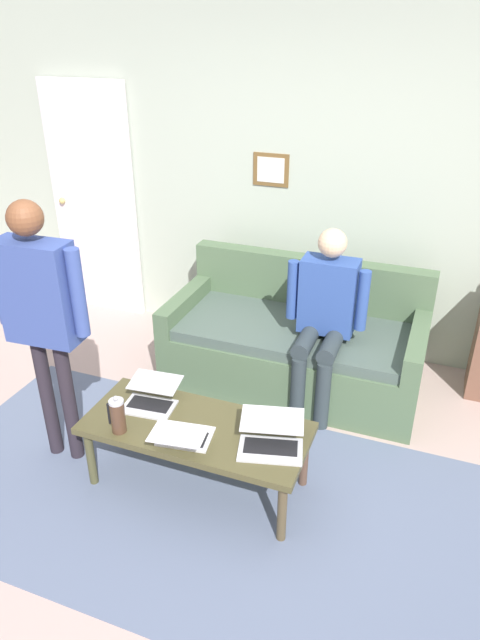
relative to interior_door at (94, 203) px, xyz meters
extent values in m
plane|color=#B89D95|center=(-1.89, 2.11, -1.02)|extent=(7.68, 7.68, 0.00)
cube|color=slate|center=(-1.84, 1.96, -1.02)|extent=(3.30, 1.72, 0.01)
cube|color=#B4C0AD|center=(-1.89, -0.09, 0.33)|extent=(7.04, 0.10, 2.70)
cube|color=brown|center=(-1.64, -0.04, 0.41)|extent=(0.29, 0.02, 0.25)
cube|color=silver|center=(-1.64, -0.03, 0.41)|extent=(0.22, 0.00, 0.19)
cube|color=white|center=(0.00, 0.00, 0.00)|extent=(0.82, 0.05, 2.05)
sphere|color=tan|center=(0.31, 0.04, 0.00)|extent=(0.06, 0.06, 0.06)
cube|color=#506949|center=(-2.06, 0.61, -0.81)|extent=(1.85, 0.89, 0.42)
cube|color=#4A5B52|center=(-2.06, 0.63, -0.56)|extent=(1.61, 0.81, 0.08)
cube|color=#506949|center=(-2.06, 0.24, -0.37)|extent=(1.85, 0.14, 0.46)
cube|color=#506949|center=(-2.92, 0.61, -0.50)|extent=(0.12, 0.89, 0.20)
cube|color=#506949|center=(-1.20, 0.61, -0.50)|extent=(0.12, 0.89, 0.20)
cube|color=#4C4628|center=(-1.84, 1.86, -0.62)|extent=(1.28, 0.55, 0.04)
cylinder|color=brown|center=(-2.42, 2.08, -0.83)|extent=(0.05, 0.05, 0.39)
cylinder|color=#49472B|center=(-1.26, 2.08, -0.83)|extent=(0.05, 0.05, 0.39)
cylinder|color=brown|center=(-2.42, 1.64, -0.83)|extent=(0.05, 0.05, 0.39)
cylinder|color=#4A4A2F|center=(-1.26, 1.64, -0.83)|extent=(0.05, 0.05, 0.39)
cube|color=silver|center=(-1.83, 1.97, -0.59)|extent=(0.31, 0.25, 0.01)
cube|color=black|center=(-1.83, 1.99, -0.58)|extent=(0.26, 0.16, 0.00)
cube|color=silver|center=(-1.85, 2.08, -0.48)|extent=(0.31, 0.24, 0.02)
cube|color=white|center=(-1.85, 2.08, -0.48)|extent=(0.28, 0.22, 0.01)
cube|color=silver|center=(-1.51, 1.81, -0.59)|extent=(0.32, 0.23, 0.01)
cube|color=black|center=(-1.51, 1.79, -0.58)|extent=(0.26, 0.15, 0.00)
cube|color=silver|center=(-1.50, 1.70, -0.49)|extent=(0.32, 0.22, 0.03)
cube|color=silver|center=(-1.50, 1.70, -0.49)|extent=(0.28, 0.20, 0.02)
cube|color=silver|center=(-2.30, 1.91, -0.59)|extent=(0.38, 0.29, 0.01)
cube|color=black|center=(-2.29, 1.90, -0.58)|extent=(0.31, 0.19, 0.00)
cube|color=silver|center=(-2.27, 1.80, -0.48)|extent=(0.38, 0.28, 0.04)
cube|color=#B3DDF2|center=(-2.27, 1.80, -0.48)|extent=(0.34, 0.25, 0.03)
cylinder|color=#4C3323|center=(-1.46, 2.06, -0.50)|extent=(0.08, 0.08, 0.19)
cylinder|color=#B7B7BC|center=(-1.46, 2.06, -0.40)|extent=(0.08, 0.08, 0.02)
sphere|color=#B2B2B7|center=(-1.46, 2.06, -0.38)|extent=(0.03, 0.03, 0.03)
cube|color=black|center=(-1.41, 2.06, -0.49)|extent=(0.01, 0.01, 0.13)
cylinder|color=#28212A|center=(-0.87, 1.92, -0.61)|extent=(0.08, 0.08, 0.83)
cylinder|color=#28212A|center=(-1.02, 1.91, -0.61)|extent=(0.08, 0.08, 0.83)
cube|color=#374A90|center=(-0.95, 1.92, 0.10)|extent=(0.43, 0.21, 0.59)
cylinder|color=#374A90|center=(-1.19, 1.90, 0.13)|extent=(0.08, 0.08, 0.50)
sphere|color=brown|center=(-0.95, 1.92, 0.53)|extent=(0.19, 0.19, 0.19)
cylinder|color=#2E393D|center=(-2.39, 1.07, -0.77)|extent=(0.10, 0.10, 0.50)
cylinder|color=#2E393D|center=(-2.22, 1.07, -0.77)|extent=(0.10, 0.10, 0.50)
cylinder|color=#2E393D|center=(-2.39, 0.89, -0.47)|extent=(0.12, 0.40, 0.12)
cylinder|color=#2E393D|center=(-2.22, 0.89, -0.47)|extent=(0.12, 0.40, 0.12)
cube|color=#304D99|center=(-2.30, 0.71, -0.21)|extent=(0.37, 0.20, 0.52)
cylinder|color=#304D99|center=(-2.54, 0.76, -0.19)|extent=(0.08, 0.08, 0.42)
cylinder|color=#304D99|center=(-2.07, 0.76, -0.19)|extent=(0.08, 0.08, 0.42)
sphere|color=beige|center=(-2.30, 0.71, 0.16)|extent=(0.19, 0.19, 0.19)
camera|label=1|loc=(-2.98, 4.14, 1.40)|focal=31.71mm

